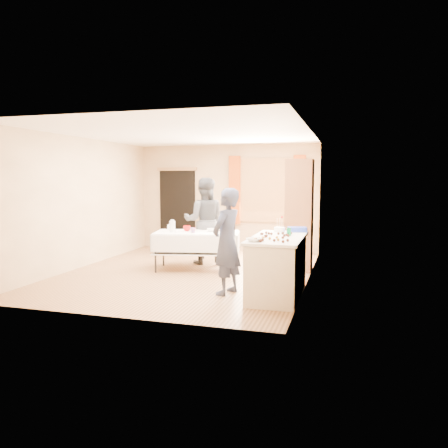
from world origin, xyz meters
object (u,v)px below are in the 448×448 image
(cabinet, at_px, (299,215))
(party_table, at_px, (197,247))
(chair, at_px, (210,246))
(girl, at_px, (227,241))
(counter, at_px, (277,266))
(woman, at_px, (205,221))

(cabinet, bearing_deg, party_table, -164.28)
(chair, height_order, girl, girl)
(party_table, xyz_separation_m, chair, (-0.05, 0.98, -0.13))
(cabinet, bearing_deg, chair, 167.52)
(counter, height_order, girl, girl)
(counter, bearing_deg, cabinet, 87.14)
(counter, bearing_deg, party_table, 141.26)
(counter, xyz_separation_m, chair, (-1.87, 2.44, -0.14))
(cabinet, height_order, chair, cabinet)
(party_table, distance_m, woman, 0.79)
(counter, bearing_deg, girl, -172.02)
(cabinet, height_order, counter, cabinet)
(cabinet, distance_m, party_table, 2.09)
(girl, bearing_deg, party_table, -129.36)
(counter, distance_m, chair, 3.08)
(counter, distance_m, girl, 0.86)
(chair, distance_m, woman, 0.68)
(counter, xyz_separation_m, party_table, (-1.82, 1.46, -0.01))
(cabinet, xyz_separation_m, girl, (-0.87, -2.11, -0.25))
(woman, bearing_deg, girl, 102.45)
(cabinet, xyz_separation_m, woman, (-1.97, 0.10, -0.17))
(party_table, relative_size, woman, 0.99)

